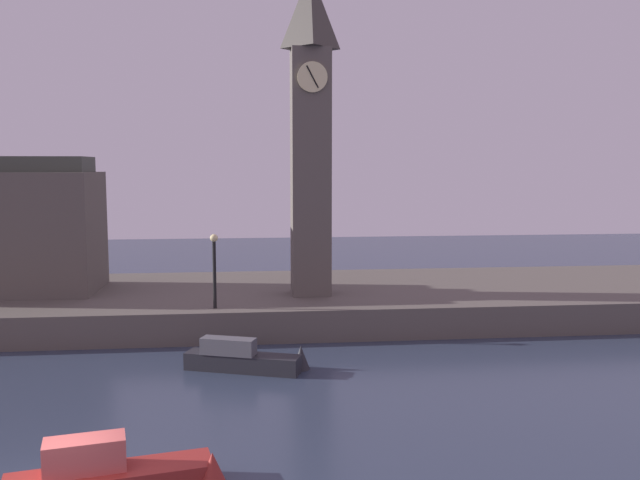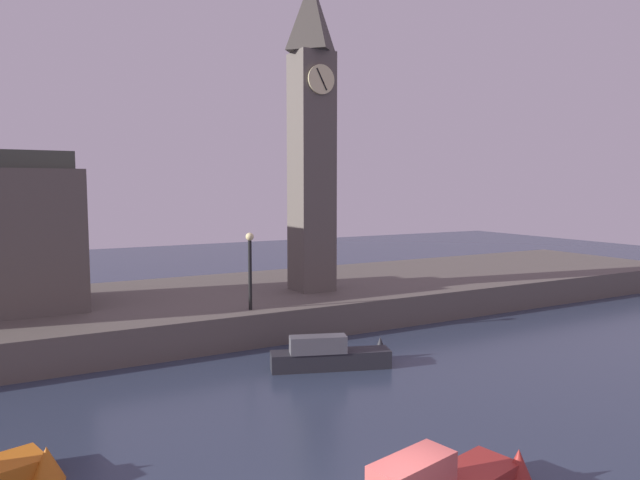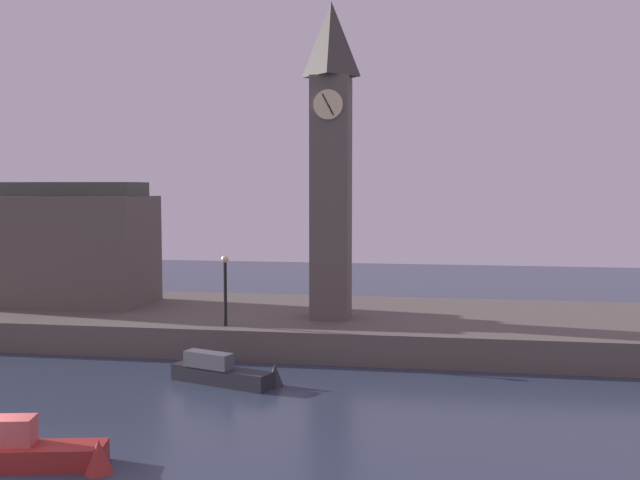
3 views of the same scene
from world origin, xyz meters
name	(u,v)px [view 3 (image 3 of 3)]	position (x,y,z in m)	size (l,w,h in m)	color
far_embankment	(200,321)	(0.00, 20.00, 0.75)	(70.00, 12.00, 1.50)	#5B544C
clock_tower	(331,156)	(7.72, 18.19, 9.87)	(2.14, 2.19, 16.14)	#5B544C
parliament_hall	(36,243)	(-10.07, 20.46, 5.00)	(12.71, 5.14, 10.11)	#5B544C
streetlamp	(225,281)	(2.98, 15.12, 3.69)	(0.36, 0.36, 3.46)	black
boat_barge_dark	(228,373)	(4.58, 10.14, 0.48)	(5.20, 2.46, 1.54)	#232328
boat_dinghy_red	(33,452)	(1.53, 0.27, 0.48)	(5.64, 2.18, 1.73)	maroon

